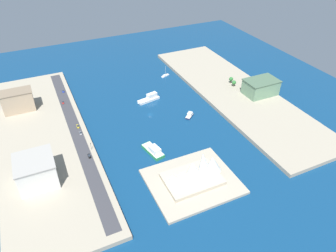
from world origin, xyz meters
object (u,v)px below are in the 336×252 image
object	(u,v)px
terminal_long_green	(261,87)
taxi_yellow_cab	(78,126)
patrol_launch_navy	(190,115)
traffic_light_waterfront	(91,145)
ferry_white_commuter	(150,98)
suv_black	(89,156)
apartment_midrise_tan	(18,101)
pickup_red	(63,102)
ferry_green_doubledeck	(153,150)
opera_landmark	(196,172)
sailboat_small_white	(165,76)
hatchback_blue	(63,91)
hotel_broad_white	(36,171)
sedan_silver	(80,133)

from	to	relation	value
terminal_long_green	taxi_yellow_cab	world-z (taller)	terminal_long_green
patrol_launch_navy	traffic_light_waterfront	bearing A→B (deg)	7.95
ferry_white_commuter	suv_black	bearing A→B (deg)	40.34
patrol_launch_navy	ferry_white_commuter	bearing A→B (deg)	-62.64
apartment_midrise_tan	taxi_yellow_cab	xyz separation A→B (m)	(-43.08, 50.48, -8.99)
apartment_midrise_tan	traffic_light_waterfront	xyz separation A→B (m)	(-46.48, 85.34, -5.54)
pickup_red	traffic_light_waterfront	size ratio (longest dim) A/B	0.75
ferry_green_doubledeck	apartment_midrise_tan	xyz separation A→B (m)	(90.73, -105.62, 10.90)
traffic_light_waterfront	opera_landmark	xyz separation A→B (m)	(-59.03, 61.80, 1.68)
ferry_green_doubledeck	traffic_light_waterfront	distance (m)	48.97
patrol_launch_navy	apartment_midrise_tan	bearing A→B (deg)	-27.11
sailboat_small_white	pickup_red	size ratio (longest dim) A/B	2.49
sailboat_small_white	pickup_red	bearing A→B (deg)	8.49
pickup_red	terminal_long_green	bearing A→B (deg)	160.56
hatchback_blue	suv_black	xyz separation A→B (m)	(-0.68, 111.59, -0.09)
hotel_broad_white	terminal_long_green	distance (m)	220.32
patrol_launch_navy	ferry_green_doubledeck	bearing A→B (deg)	33.69
patrol_launch_navy	sedan_silver	bearing A→B (deg)	-6.33
hatchback_blue	pickup_red	xyz separation A→B (m)	(4.11, 22.37, -0.04)
ferry_white_commuter	sedan_silver	xyz separation A→B (m)	(75.57, 32.30, 1.92)
hatchback_blue	opera_landmark	size ratio (longest dim) A/B	0.10
terminal_long_green	sedan_silver	xyz separation A→B (m)	(179.90, -8.01, -6.78)
patrol_launch_navy	hotel_broad_white	distance (m)	139.76
ferry_white_commuter	terminal_long_green	size ratio (longest dim) A/B	0.75
ferry_green_doubledeck	opera_landmark	bearing A→B (deg)	109.58
sailboat_small_white	hotel_broad_white	bearing A→B (deg)	38.17
ferry_white_commuter	traffic_light_waterfront	size ratio (longest dim) A/B	3.80
apartment_midrise_tan	hatchback_blue	xyz separation A→B (m)	(-42.24, -18.31, -8.93)
ferry_green_doubledeck	hatchback_blue	world-z (taller)	ferry_green_doubledeck
ferry_white_commuter	traffic_light_waterfront	xyz separation A→B (m)	(72.15, 56.35, 5.34)
hotel_broad_white	taxi_yellow_cab	distance (m)	66.18
ferry_white_commuter	suv_black	world-z (taller)	ferry_white_commuter
hatchback_blue	opera_landmark	bearing A→B (deg)	110.92
ferry_green_doubledeck	sedan_silver	size ratio (longest dim) A/B	5.56
suv_black	apartment_midrise_tan	bearing A→B (deg)	-65.29
taxi_yellow_cab	pickup_red	xyz separation A→B (m)	(4.94, -46.41, 0.02)
patrol_launch_navy	ferry_green_doubledeck	world-z (taller)	ferry_green_doubledeck
suv_black	opera_landmark	xyz separation A→B (m)	(-62.58, 53.86, 5.15)
hotel_broad_white	sedan_silver	size ratio (longest dim) A/B	6.26
sailboat_small_white	taxi_yellow_cab	distance (m)	128.89
pickup_red	traffic_light_waterfront	distance (m)	81.77
ferry_white_commuter	taxi_yellow_cab	size ratio (longest dim) A/B	5.04
apartment_midrise_tan	patrol_launch_navy	bearing A→B (deg)	152.89
hatchback_blue	sedan_silver	size ratio (longest dim) A/B	0.99
hotel_broad_white	patrol_launch_navy	bearing A→B (deg)	-166.71
apartment_midrise_tan	traffic_light_waterfront	distance (m)	97.33
taxi_yellow_cab	pickup_red	size ratio (longest dim) A/B	1.01
hatchback_blue	taxi_yellow_cab	distance (m)	68.79
hatchback_blue	taxi_yellow_cab	world-z (taller)	hatchback_blue
sailboat_small_white	apartment_midrise_tan	bearing A→B (deg)	4.94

